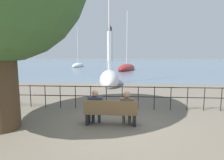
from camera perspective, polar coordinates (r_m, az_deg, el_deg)
The scene contains 10 objects.
ground_plane at distance 6.34m, azimuth -0.34°, elevation -14.24°, with size 1000.00×1000.00×0.00m, color #706656.
harbor_water at distance 165.62m, azimuth 4.06°, elevation 6.44°, with size 600.00×300.00×0.01m.
park_bench at distance 6.13m, azimuth -0.39°, elevation -10.68°, with size 1.83×0.45×0.90m.
seated_person_left at distance 6.20m, azimuth -5.44°, elevation -8.18°, with size 0.50×0.35×1.22m.
seated_person_right at distance 6.12m, azimuth 4.84°, elevation -8.44°, with size 0.45×0.35×1.20m.
promenade_railing at distance 7.96m, azimuth 0.74°, elevation -4.55°, with size 13.74×0.04×1.05m.
sailboat_0 at distance 15.81m, azimuth -0.89°, elevation 0.35°, with size 2.23×6.27×12.78m.
sailboat_1 at distance 46.11m, azimuth -10.98°, elevation 4.66°, with size 2.20×7.75×10.51m.
sailboat_2 at distance 32.97m, azimuth 4.83°, elevation 3.84°, with size 4.48×8.52×11.30m.
harbor_lighthouse at distance 146.44m, azimuth -0.68°, elevation 11.61°, with size 4.65×4.65×28.92m.
Camera 1 is at (0.47, -5.88, 2.32)m, focal length 28.00 mm.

